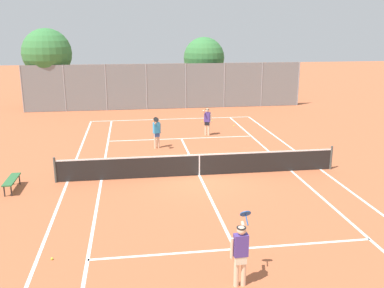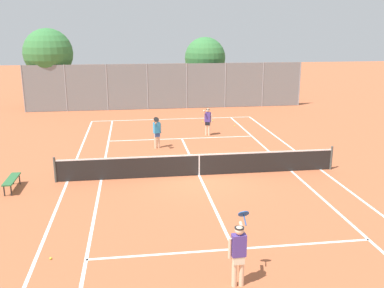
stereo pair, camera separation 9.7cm
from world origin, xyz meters
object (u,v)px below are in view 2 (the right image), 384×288
Objects in this scene: courtside_bench at (12,180)px; loose_tennis_ball_3 at (203,122)px; player_far_right at (208,120)px; loose_tennis_ball_1 at (235,126)px; tennis_net at (199,164)px; tree_behind_left at (47,54)px; loose_tennis_ball_0 at (51,258)px; player_far_left at (157,131)px; tree_behind_right at (205,59)px; player_near_side at (238,251)px; loose_tennis_ball_2 at (213,121)px.

loose_tennis_ball_3 is at bearing 50.12° from courtside_bench.
player_far_right reaches higher than loose_tennis_ball_1.
courtside_bench is at bearing -175.09° from tennis_net.
tree_behind_left is at bearing 148.23° from loose_tennis_ball_3.
loose_tennis_ball_1 is 2.38m from loose_tennis_ball_3.
tree_behind_left is at bearing 99.51° from loose_tennis_ball_0.
tree_behind_left is (-3.96, 23.65, 4.13)m from loose_tennis_ball_0.
tree_behind_right is (4.87, 13.91, 2.72)m from player_far_left.
player_near_side is 5.21m from loose_tennis_ball_0.
player_far_left is 0.29× the size of tree_behind_left.
loose_tennis_ball_3 is 0.01× the size of tree_behind_right.
player_near_side is 10.39m from courtside_bench.
tree_behind_left is (-10.97, 6.79, 4.13)m from loose_tennis_ball_3.
courtside_bench reaches higher than loose_tennis_ball_1.
loose_tennis_ball_2 is 15.31m from courtside_bench.
tree_behind_left is at bearing 94.95° from courtside_bench.
player_far_left is 3.91m from player_far_right.
loose_tennis_ball_0 and loose_tennis_ball_1 have the same top height.
loose_tennis_ball_2 is (-1.10, 1.76, 0.00)m from loose_tennis_ball_1.
player_far_left is at bearing 41.19° from courtside_bench.
loose_tennis_ball_2 is 14.03m from tree_behind_left.
tennis_net reaches higher than loose_tennis_ball_3.
tree_behind_left is 1.13× the size of tree_behind_right.
tree_behind_left reaches higher than loose_tennis_ball_2.
player_far_right reaches higher than courtside_bench.
tree_behind_left is at bearing -174.98° from tree_behind_right.
courtside_bench is at bearing -129.88° from loose_tennis_ball_3.
player_far_right is 24.24× the size of loose_tennis_ball_1.
tree_behind_right is (12.41, 1.09, -0.52)m from tree_behind_left.
player_near_side is 26.88× the size of loose_tennis_ball_0.
player_far_right is (3.11, 2.36, -0.02)m from player_far_left.
tennis_net is at bearing 87.72° from player_near_side.
loose_tennis_ball_2 is (1.03, 3.89, -0.88)m from player_far_right.
loose_tennis_ball_3 is (1.91, 10.61, -0.48)m from tennis_net.
tennis_net is at bearing 50.83° from loose_tennis_ball_0.
player_far_left reaches higher than loose_tennis_ball_2.
player_near_side is 19.24m from loose_tennis_ball_2.
player_far_right is 24.24× the size of loose_tennis_ball_3.
loose_tennis_ball_0 is 6.11m from courtside_bench.
loose_tennis_ball_2 is (4.14, 6.25, -0.89)m from player_far_left.
tree_behind_right is at bearing 92.28° from loose_tennis_ball_1.
player_far_right is at bearing 77.03° from tennis_net.
loose_tennis_ball_0 is (-5.09, -6.25, -0.48)m from tennis_net.
courtside_bench is (-7.49, -0.64, -0.10)m from tennis_net.
loose_tennis_ball_1 is 0.01× the size of tree_behind_right.
tennis_net is 181.82× the size of loose_tennis_ball_3.
courtside_bench is 18.50m from tree_behind_left.
player_near_side reaches higher than courtside_bench.
loose_tennis_ball_0 is at bearing -129.17° from tennis_net.
loose_tennis_ball_2 is at bearing 56.47° from player_far_left.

